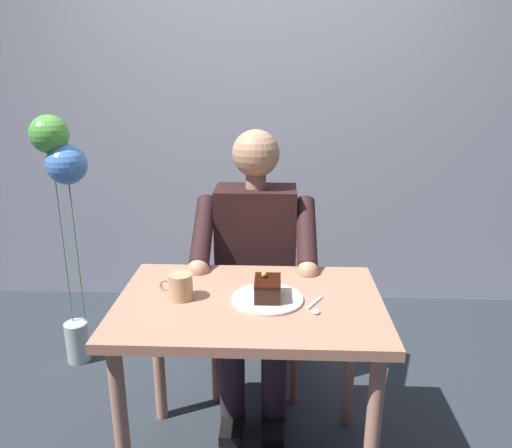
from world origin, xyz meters
TOP-DOWN VIEW (x-y plane):
  - cafe_rear_panel at (0.00, -1.57)m, footprint 6.40×0.12m
  - dining_table at (0.00, 0.00)m, footprint 0.94×0.63m
  - chair at (0.00, -0.64)m, footprint 0.42×0.42m
  - seated_person at (0.00, -0.47)m, footprint 0.53×0.58m
  - dessert_plate at (-0.06, -0.00)m, footprint 0.25×0.25m
  - cake_slice at (-0.06, -0.00)m, footprint 0.09×0.13m
  - coffee_cup at (0.24, -0.00)m, footprint 0.12×0.08m
  - dessert_spoon at (-0.23, 0.06)m, footprint 0.07×0.14m
  - balloon_display at (0.95, -0.70)m, footprint 0.26×0.19m

SIDE VIEW (x-z plane):
  - chair at x=0.00m, z-range 0.04..0.92m
  - dining_table at x=0.00m, z-range 0.25..0.97m
  - seated_person at x=0.00m, z-range 0.02..1.27m
  - dessert_spoon at x=-0.23m, z-range 0.71..0.72m
  - dessert_plate at x=-0.06m, z-range 0.72..0.73m
  - cake_slice at x=-0.06m, z-range 0.72..0.81m
  - coffee_cup at x=0.24m, z-range 0.72..0.81m
  - balloon_display at x=0.95m, z-range 0.28..1.58m
  - cafe_rear_panel at x=0.00m, z-range 0.00..3.00m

